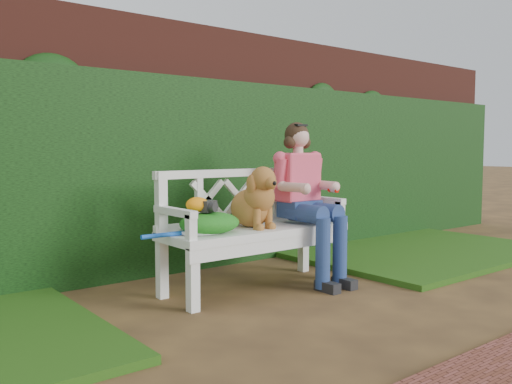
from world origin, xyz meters
TOP-DOWN VIEW (x-y plane):
  - ground at (0.00, 0.00)m, footprint 60.00×60.00m
  - brick_wall at (0.00, 1.90)m, footprint 10.00×0.30m
  - ivy_hedge at (0.00, 1.68)m, footprint 10.00×0.18m
  - grass_right at (2.40, 0.90)m, footprint 2.60×2.00m
  - garden_bench at (0.19, 0.77)m, footprint 1.59×0.63m
  - seated_woman at (0.65, 0.75)m, footprint 0.59×0.74m
  - dog at (0.17, 0.77)m, footprint 0.46×0.52m
  - tennis_racket at (-0.32, 0.78)m, footprint 0.74×0.50m
  - green_bag at (-0.25, 0.73)m, footprint 0.55×0.48m
  - camera_item at (-0.27, 0.73)m, footprint 0.14×0.13m
  - baseball_glove at (-0.34, 0.76)m, footprint 0.19×0.15m

SIDE VIEW (x-z plane):
  - ground at x=0.00m, z-range 0.00..0.00m
  - grass_right at x=2.40m, z-range 0.00..0.05m
  - garden_bench at x=0.19m, z-range 0.00..0.48m
  - tennis_racket at x=-0.32m, z-range 0.48..0.51m
  - green_bag at x=-0.25m, z-range 0.48..0.63m
  - seated_woman at x=0.65m, z-range 0.00..1.22m
  - camera_item at x=-0.27m, z-range 0.63..0.72m
  - baseball_glove at x=-0.34m, z-range 0.63..0.74m
  - dog at x=0.17m, z-range 0.48..0.95m
  - ivy_hedge at x=0.00m, z-range 0.00..1.70m
  - brick_wall at x=0.00m, z-range 0.00..2.20m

